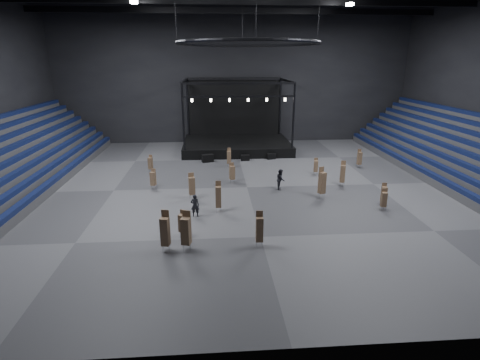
{
  "coord_description": "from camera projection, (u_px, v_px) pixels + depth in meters",
  "views": [
    {
      "loc": [
        -3.16,
        -33.7,
        11.75
      ],
      "look_at": [
        -0.82,
        -2.0,
        1.4
      ],
      "focal_mm": 28.0,
      "sensor_mm": 36.0,
      "label": 1
    }
  ],
  "objects": [
    {
      "name": "chair_stack_0",
      "position": [
        360.0,
        158.0,
        42.0
      ],
      "size": [
        0.47,
        0.47,
        2.11
      ],
      "rotation": [
        0.0,
        0.0,
        0.1
      ],
      "color": "silver",
      "rests_on": "floor"
    },
    {
      "name": "chair_stack_12",
      "position": [
        384.0,
        194.0,
        31.07
      ],
      "size": [
        0.47,
        0.47,
        1.96
      ],
      "rotation": [
        0.0,
        0.0,
        -0.15
      ],
      "color": "silver",
      "rests_on": "floor"
    },
    {
      "name": "wall_front",
      "position": [
        303.0,
        141.0,
        13.11
      ],
      "size": [
        50.0,
        0.2,
        18.0
      ],
      "primitive_type": "cube",
      "color": "black",
      "rests_on": "ground"
    },
    {
      "name": "flight_case_mid",
      "position": [
        245.0,
        158.0,
        45.08
      ],
      "size": [
        1.05,
        0.53,
        0.7
      ],
      "primitive_type": "cube",
      "rotation": [
        0.0,
        0.0,
        -0.0
      ],
      "color": "black",
      "rests_on": "floor"
    },
    {
      "name": "chair_stack_15",
      "position": [
        218.0,
        196.0,
        29.8
      ],
      "size": [
        0.47,
        0.47,
        2.53
      ],
      "rotation": [
        0.0,
        0.0,
        -0.04
      ],
      "color": "silver",
      "rests_on": "floor"
    },
    {
      "name": "truss_ring",
      "position": [
        248.0,
        43.0,
        31.79
      ],
      "size": [
        12.3,
        12.3,
        5.15
      ],
      "color": "black",
      "rests_on": "ceiling"
    },
    {
      "name": "chair_stack_3",
      "position": [
        182.0,
        222.0,
        25.68
      ],
      "size": [
        0.58,
        0.58,
        1.9
      ],
      "rotation": [
        0.0,
        0.0,
        -0.41
      ],
      "color": "silver",
      "rests_on": "floor"
    },
    {
      "name": "chair_stack_10",
      "position": [
        192.0,
        185.0,
        32.47
      ],
      "size": [
        0.61,
        0.61,
        2.35
      ],
      "rotation": [
        0.0,
        0.0,
        0.21
      ],
      "color": "silver",
      "rests_on": "floor"
    },
    {
      "name": "chair_stack_1",
      "position": [
        259.0,
        229.0,
        24.19
      ],
      "size": [
        0.48,
        0.48,
        2.45
      ],
      "rotation": [
        0.0,
        0.0,
        -0.03
      ],
      "color": "silver",
      "rests_on": "floor"
    },
    {
      "name": "chair_stack_2",
      "position": [
        153.0,
        178.0,
        35.06
      ],
      "size": [
        0.56,
        0.56,
        1.95
      ],
      "rotation": [
        0.0,
        0.0,
        -0.28
      ],
      "color": "silver",
      "rests_on": "floor"
    },
    {
      "name": "chair_stack_5",
      "position": [
        186.0,
        230.0,
        23.67
      ],
      "size": [
        0.68,
        0.68,
        2.67
      ],
      "rotation": [
        0.0,
        0.0,
        -0.29
      ],
      "color": "silver",
      "rests_on": "floor"
    },
    {
      "name": "stage",
      "position": [
        236.0,
        138.0,
        50.76
      ],
      "size": [
        14.0,
        10.0,
        9.2
      ],
      "color": "black",
      "rests_on": "floor"
    },
    {
      "name": "crew_member",
      "position": [
        281.0,
        179.0,
        35.02
      ],
      "size": [
        0.89,
        1.06,
        1.94
      ],
      "primitive_type": "imported",
      "rotation": [
        0.0,
        0.0,
        1.39
      ],
      "color": "black",
      "rests_on": "floor"
    },
    {
      "name": "floor",
      "position": [
        247.0,
        187.0,
        35.81
      ],
      "size": [
        50.0,
        50.0,
        0.0
      ],
      "primitive_type": "plane",
      "color": "#525255",
      "rests_on": "ground"
    },
    {
      "name": "chair_stack_8",
      "position": [
        232.0,
        172.0,
        36.75
      ],
      "size": [
        0.59,
        0.59,
        2.04
      ],
      "rotation": [
        0.0,
        0.0,
        0.26
      ],
      "color": "silver",
      "rests_on": "floor"
    },
    {
      "name": "chair_stack_6",
      "position": [
        322.0,
        182.0,
        32.72
      ],
      "size": [
        0.67,
        0.67,
        2.8
      ],
      "rotation": [
        0.0,
        0.0,
        0.39
      ],
      "color": "silver",
      "rests_on": "floor"
    },
    {
      "name": "chair_stack_7",
      "position": [
        150.0,
        163.0,
        40.3
      ],
      "size": [
        0.51,
        0.51,
        1.91
      ],
      "rotation": [
        0.0,
        0.0,
        -0.27
      ],
      "color": "silver",
      "rests_on": "floor"
    },
    {
      "name": "bleachers_right",
      "position": [
        478.0,
        165.0,
        36.88
      ],
      "size": [
        7.2,
        40.0,
        6.4
      ],
      "color": "#464648",
      "rests_on": "floor"
    },
    {
      "name": "flight_case_left",
      "position": [
        208.0,
        158.0,
        44.47
      ],
      "size": [
        1.49,
        1.05,
        0.9
      ],
      "primitive_type": "cube",
      "rotation": [
        0.0,
        0.0,
        0.3
      ],
      "color": "black",
      "rests_on": "floor"
    },
    {
      "name": "wall_back",
      "position": [
        234.0,
        79.0,
        52.94
      ],
      "size": [
        50.0,
        0.2,
        18.0
      ],
      "primitive_type": "cube",
      "color": "black",
      "rests_on": "ground"
    },
    {
      "name": "chair_stack_14",
      "position": [
        229.0,
        157.0,
        42.43
      ],
      "size": [
        0.49,
        0.49,
        2.14
      ],
      "rotation": [
        0.0,
        0.0,
        -0.2
      ],
      "color": "silver",
      "rests_on": "floor"
    },
    {
      "name": "chair_stack_13",
      "position": [
        384.0,
        199.0,
        30.11
      ],
      "size": [
        0.46,
        0.46,
        1.81
      ],
      "rotation": [
        0.0,
        0.0,
        -0.14
      ],
      "color": "silver",
      "rests_on": "floor"
    },
    {
      "name": "chair_stack_9",
      "position": [
        343.0,
        173.0,
        35.83
      ],
      "size": [
        0.58,
        0.58,
        2.48
      ],
      "rotation": [
        0.0,
        0.0,
        -0.3
      ],
      "color": "silver",
      "rests_on": "floor"
    },
    {
      "name": "flight_case_right",
      "position": [
        271.0,
        156.0,
        45.75
      ],
      "size": [
        1.15,
        0.81,
        0.7
      ],
      "primitive_type": "cube",
      "rotation": [
        0.0,
        0.0,
        0.3
      ],
      "color": "black",
      "rests_on": "floor"
    },
    {
      "name": "chair_stack_11",
      "position": [
        165.0,
        231.0,
        23.57
      ],
      "size": [
        0.61,
        0.61,
        2.75
      ],
      "rotation": [
        0.0,
        0.0,
        -0.23
      ],
      "color": "silver",
      "rests_on": "floor"
    },
    {
      "name": "man_center",
      "position": [
        195.0,
        205.0,
        28.95
      ],
      "size": [
        0.69,
        0.48,
        1.81
      ],
      "primitive_type": "imported",
      "rotation": [
        0.0,
        0.0,
        3.07
      ],
      "color": "black",
      "rests_on": "floor"
    },
    {
      "name": "chair_stack_4",
      "position": [
        316.0,
        166.0,
        39.38
      ],
      "size": [
        0.48,
        0.48,
        1.82
      ],
      "rotation": [
        0.0,
        0.0,
        -0.17
      ],
      "color": "silver",
      "rests_on": "floor"
    }
  ]
}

